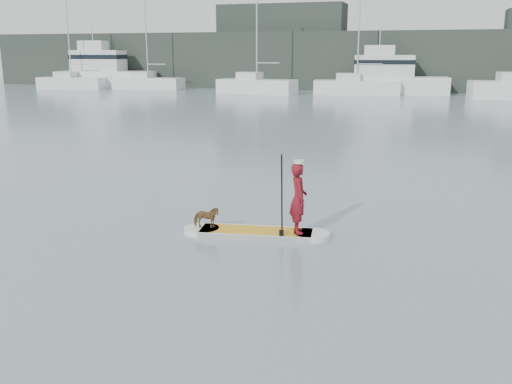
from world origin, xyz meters
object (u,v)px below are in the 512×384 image
(sailboat_a, at_px, (71,82))
(sailboat_b, at_px, (148,82))
(paddler, at_px, (298,198))
(motor_yacht_b, at_px, (104,70))
(dog, at_px, (206,217))
(paddleboard, at_px, (256,233))
(sailboat_c, at_px, (256,85))
(sailboat_d, at_px, (356,86))
(motor_yacht_a, at_px, (389,76))

(sailboat_a, height_order, sailboat_b, sailboat_b)
(paddler, relative_size, motor_yacht_b, 0.15)
(sailboat_a, bearing_deg, dog, -58.49)
(dog, bearing_deg, paddleboard, -98.61)
(paddler, height_order, sailboat_c, sailboat_c)
(paddleboard, bearing_deg, sailboat_b, 111.96)
(motor_yacht_b, bearing_deg, sailboat_a, -132.72)
(paddler, distance_m, sailboat_a, 54.98)
(sailboat_d, bearing_deg, sailboat_a, 175.10)
(paddleboard, relative_size, motor_yacht_a, 0.32)
(paddleboard, relative_size, sailboat_d, 0.28)
(motor_yacht_a, bearing_deg, sailboat_d, -156.52)
(motor_yacht_a, xyz_separation_m, motor_yacht_b, (-31.28, 0.08, 0.21))
(motor_yacht_a, bearing_deg, dog, -97.49)
(sailboat_c, relative_size, motor_yacht_b, 1.03)
(sailboat_a, height_order, sailboat_c, sailboat_c)
(paddleboard, bearing_deg, sailboat_a, 120.45)
(dog, relative_size, motor_yacht_a, 0.06)
(dog, bearing_deg, sailboat_c, -1.25)
(paddler, bearing_deg, sailboat_c, -4.97)
(motor_yacht_b, bearing_deg, sailboat_c, -17.12)
(dog, bearing_deg, paddler, -98.61)
(sailboat_c, bearing_deg, sailboat_b, 176.04)
(dog, distance_m, sailboat_d, 43.49)
(dog, distance_m, sailboat_c, 43.31)
(sailboat_c, height_order, sailboat_d, sailboat_d)
(sailboat_a, distance_m, motor_yacht_b, 3.90)
(sailboat_a, xyz_separation_m, motor_yacht_b, (2.21, 2.99, 1.17))
(paddleboard, height_order, sailboat_d, sailboat_d)
(paddleboard, bearing_deg, dog, -180.00)
(sailboat_d, bearing_deg, sailboat_b, 171.14)
(sailboat_d, height_order, motor_yacht_a, sailboat_d)
(sailboat_d, distance_m, motor_yacht_a, 3.47)
(motor_yacht_b, bearing_deg, motor_yacht_a, -6.40)
(paddler, height_order, sailboat_d, sailboat_d)
(motor_yacht_b, bearing_deg, dog, -61.50)
(sailboat_c, bearing_deg, motor_yacht_b, 176.18)
(paddler, relative_size, sailboat_d, 0.13)
(paddleboard, xyz_separation_m, sailboat_b, (-26.42, 43.89, 0.73))
(sailboat_a, distance_m, motor_yacht_a, 33.63)
(sailboat_a, relative_size, motor_yacht_b, 0.99)
(sailboat_a, height_order, sailboat_d, sailboat_d)
(paddleboard, height_order, sailboat_a, sailboat_a)
(paddler, bearing_deg, sailboat_b, 7.89)
(sailboat_a, relative_size, sailboat_d, 0.90)
(paddler, height_order, motor_yacht_a, motor_yacht_a)
(sailboat_a, bearing_deg, motor_yacht_a, -2.02)
(paddleboard, relative_size, sailboat_b, 0.29)
(sailboat_a, xyz_separation_m, sailboat_c, (21.31, -0.68, 0.07))
(paddleboard, relative_size, dog, 5.63)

